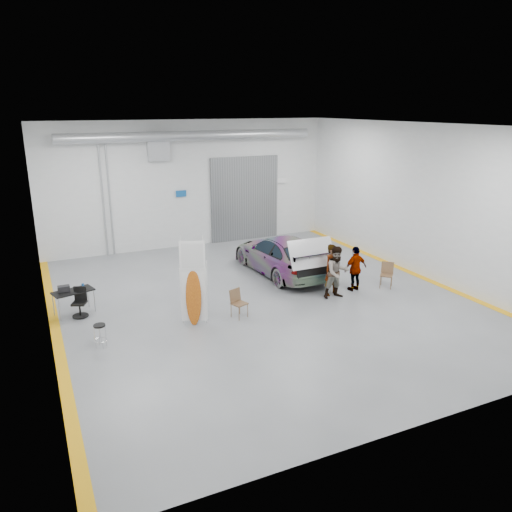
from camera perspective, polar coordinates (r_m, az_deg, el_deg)
name	(u,v)px	position (r m, az deg, el deg)	size (l,w,h in m)	color
ground	(262,299)	(17.80, 0.69, -4.99)	(16.00, 16.00, 0.00)	slate
room_shell	(243,176)	(18.81, -1.54, 9.08)	(14.02, 16.18, 6.01)	silver
sedan_car	(281,255)	(20.37, 2.84, 0.15)	(2.17, 5.32, 1.54)	silver
person_a	(332,270)	(18.16, 8.71, -1.57)	(0.69, 0.45, 1.89)	#966552
person_b	(337,272)	(17.89, 9.26, -1.85)	(0.93, 0.71, 1.90)	#466380
person_c	(355,269)	(18.75, 11.30, -1.42)	(0.98, 0.40, 1.69)	#A76E37
surfboard_display	(196,289)	(15.58, -6.83, -3.78)	(0.76, 0.45, 2.87)	white
folding_chair_near	(239,309)	(16.28, -1.93, -6.05)	(0.56, 0.59, 0.93)	brown
folding_chair_far	(386,280)	(19.49, 14.62, -2.65)	(0.63, 0.71, 0.95)	brown
shop_stool	(100,336)	(14.99, -17.36, -8.72)	(0.36, 0.36, 0.70)	black
work_table	(71,291)	(17.42, -20.43, -3.77)	(1.40, 0.96, 1.04)	#9C9EA4
office_chair	(79,304)	(17.28, -19.56, -5.19)	(0.56, 0.59, 0.96)	black
trunk_lid	(312,251)	(18.14, 6.39, 0.55)	(1.80, 1.09, 0.04)	silver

